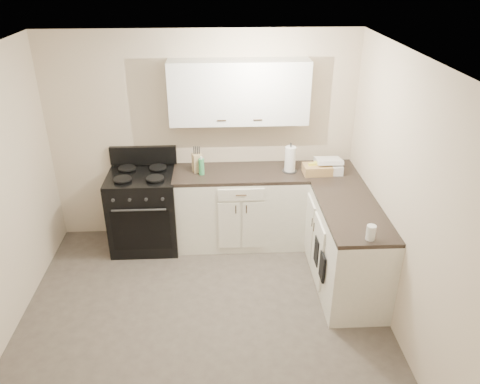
{
  "coord_description": "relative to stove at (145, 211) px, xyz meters",
  "views": [
    {
      "loc": [
        0.18,
        -3.45,
        3.2
      ],
      "look_at": [
        0.4,
        0.85,
        1.01
      ],
      "focal_mm": 35.0,
      "sensor_mm": 36.0,
      "label": 1
    }
  ],
  "objects": [
    {
      "name": "oven_mitt_near",
      "position": [
        1.89,
        -1.2,
        -0.01
      ],
      "size": [
        0.02,
        0.17,
        0.29
      ],
      "primitive_type": "cube",
      "color": "black",
      "rests_on": "base_cabinets_right"
    },
    {
      "name": "base_cabinets_right",
      "position": [
        2.21,
        -0.63,
        -0.01
      ],
      "size": [
        0.6,
        1.9,
        0.9
      ],
      "primitive_type": "cube",
      "color": "silver",
      "rests_on": "floor"
    },
    {
      "name": "knife_block",
      "position": [
        0.65,
        0.06,
        0.59
      ],
      "size": [
        0.13,
        0.12,
        0.22
      ],
      "primitive_type": "cube",
      "rotation": [
        0.0,
        0.0,
        0.37
      ],
      "color": "tan",
      "rests_on": "countertop_back"
    },
    {
      "name": "countertop_right",
      "position": [
        2.21,
        -0.63,
        0.46
      ],
      "size": [
        0.6,
        1.9,
        0.04
      ],
      "primitive_type": "cube",
      "color": "black",
      "rests_on": "base_cabinets_right"
    },
    {
      "name": "countertop_back",
      "position": [
        1.14,
        0.02,
        0.46
      ],
      "size": [
        1.55,
        0.6,
        0.04
      ],
      "primitive_type": "cube",
      "color": "black",
      "rests_on": "base_cabinets_back"
    },
    {
      "name": "countertop_grill",
      "position": [
        2.16,
        -0.02,
        0.53
      ],
      "size": [
        0.29,
        0.27,
        0.11
      ],
      "primitive_type": "cube",
      "rotation": [
        0.0,
        0.0,
        0.01
      ],
      "color": "white",
      "rests_on": "countertop_right"
    },
    {
      "name": "glass_jar",
      "position": [
        2.22,
        -1.48,
        0.55
      ],
      "size": [
        0.09,
        0.09,
        0.14
      ],
      "primitive_type": "cylinder",
      "rotation": [
        0.0,
        0.0,
        0.05
      ],
      "color": "silver",
      "rests_on": "countertop_right"
    },
    {
      "name": "ceiling",
      "position": [
        0.71,
        -1.48,
        2.04
      ],
      "size": [
        3.6,
        3.6,
        0.0
      ],
      "primitive_type": "plane",
      "color": "white",
      "rests_on": "wall_back"
    },
    {
      "name": "paper_towel",
      "position": [
        1.72,
        0.02,
        0.63
      ],
      "size": [
        0.13,
        0.13,
        0.3
      ],
      "primitive_type": "cylinder",
      "rotation": [
        0.0,
        0.0,
        -0.05
      ],
      "color": "white",
      "rests_on": "countertop_back"
    },
    {
      "name": "wall_right",
      "position": [
        2.51,
        -1.48,
        0.79
      ],
      "size": [
        0.0,
        3.6,
        3.6
      ],
      "primitive_type": "plane",
      "rotation": [
        1.57,
        0.0,
        -1.57
      ],
      "color": "beige",
      "rests_on": "ground"
    },
    {
      "name": "upper_cabinets",
      "position": [
        1.14,
        0.18,
        1.38
      ],
      "size": [
        1.55,
        0.3,
        0.7
      ],
      "primitive_type": "cube",
      "color": "silver",
      "rests_on": "wall_back"
    },
    {
      "name": "soap_bottle",
      "position": [
        0.7,
        -0.02,
        0.58
      ],
      "size": [
        0.07,
        0.07,
        0.19
      ],
      "primitive_type": "cylinder",
      "rotation": [
        0.0,
        0.0,
        0.14
      ],
      "color": "#389255",
      "rests_on": "countertop_back"
    },
    {
      "name": "stove",
      "position": [
        0.0,
        0.0,
        0.0
      ],
      "size": [
        0.79,
        0.67,
        0.95
      ],
      "primitive_type": "cube",
      "color": "black",
      "rests_on": "floor"
    },
    {
      "name": "floor",
      "position": [
        0.71,
        -1.48,
        -0.46
      ],
      "size": [
        3.6,
        3.6,
        0.0
      ],
      "primitive_type": "plane",
      "color": "#473F38",
      "rests_on": "ground"
    },
    {
      "name": "wall_back",
      "position": [
        0.71,
        0.32,
        0.79
      ],
      "size": [
        3.6,
        0.0,
        3.6
      ],
      "primitive_type": "plane",
      "rotation": [
        1.57,
        0.0,
        0.0
      ],
      "color": "beige",
      "rests_on": "ground"
    },
    {
      "name": "wicker_basket",
      "position": [
        2.03,
        -0.07,
        0.53
      ],
      "size": [
        0.33,
        0.22,
        0.11
      ],
      "primitive_type": "cube",
      "rotation": [
        0.0,
        0.0,
        0.03
      ],
      "color": "tan",
      "rests_on": "countertop_right"
    },
    {
      "name": "oven_mitt_far",
      "position": [
        1.89,
        -0.93,
        -0.01
      ],
      "size": [
        0.02,
        0.17,
        0.29
      ],
      "primitive_type": "cube",
      "color": "black",
      "rests_on": "base_cabinets_right"
    },
    {
      "name": "base_cabinets_back",
      "position": [
        1.14,
        0.02,
        -0.01
      ],
      "size": [
        1.55,
        0.6,
        0.9
      ],
      "primitive_type": "cube",
      "color": "silver",
      "rests_on": "floor"
    }
  ]
}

